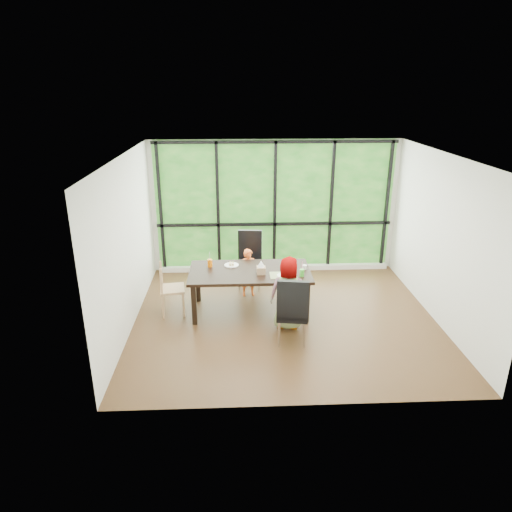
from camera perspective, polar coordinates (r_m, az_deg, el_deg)
The scene contains 23 objects.
ground at distance 7.83m, azimuth 3.57°, elevation -7.67°, with size 5.00×5.00×0.00m, color black.
back_wall at distance 9.43m, azimuth 2.31°, elevation 6.13°, with size 5.00×5.00×0.00m, color silver.
foliage_backdrop at distance 9.42m, azimuth 2.32°, elevation 6.10°, with size 4.80×0.02×2.65m, color #144714.
window_mullions at distance 9.38m, azimuth 2.34°, elevation 6.04°, with size 4.80×0.06×2.65m, color black, non-canonical shape.
window_sill at distance 9.75m, azimuth 2.25°, elevation -1.44°, with size 4.80×0.12×0.10m, color silver.
dining_table at distance 7.89m, azimuth -0.76°, elevation -4.35°, with size 2.04×1.07×0.75m, color black.
chair_window_leather at distance 8.78m, azimuth -0.81°, elevation -0.52°, with size 0.46×0.46×1.08m, color black.
chair_interior_leather at distance 6.94m, azimuth 4.55°, elevation -6.56°, with size 0.46×0.46×1.08m, color black.
chair_end_beech at distance 7.91m, azimuth -10.33°, elevation -4.04°, with size 0.42×0.40×0.90m, color tan.
child_toddler at distance 8.44m, azimuth -0.91°, elevation -2.07°, with size 0.33×0.22×0.90m, color orange.
child_older at distance 7.29m, azimuth 4.13°, elevation -4.63°, with size 0.58×0.38×1.20m, color gray.
placemat at distance 7.56m, azimuth 3.28°, elevation -2.39°, with size 0.41×0.30×0.01m, color tan.
plate_far at distance 7.96m, azimuth -3.06°, elevation -1.14°, with size 0.25×0.25×0.02m, color white.
plate_near at distance 7.54m, azimuth 3.42°, elevation -2.43°, with size 0.22×0.22×0.01m, color white.
orange_cup at distance 7.93m, azimuth -5.74°, elevation -0.87°, with size 0.08×0.08×0.13m, color orange.
green_cup at distance 7.53m, azimuth 5.71°, elevation -2.08°, with size 0.08×0.08×0.12m, color green.
white_mug at distance 7.83m, azimuth 6.04°, elevation -1.38°, with size 0.07×0.07×0.07m, color white.
tissue_box at distance 7.59m, azimuth 0.63°, elevation -1.78°, with size 0.14×0.14×0.12m, color tan.
crepe_rolls_far at distance 7.95m, azimuth -3.06°, elevation -0.96°, with size 0.10×0.12×0.04m, color tan, non-canonical shape.
crepe_rolls_near at distance 7.53m, azimuth 3.42°, elevation -2.26°, with size 0.05×0.12×0.04m, color tan, non-canonical shape.
straw_white at distance 7.89m, azimuth -5.76°, elevation -0.15°, with size 0.01×0.01×0.20m, color white.
straw_pink at distance 7.50m, azimuth 5.74°, elevation -1.38°, with size 0.01×0.01×0.20m, color pink.
tissue at distance 7.55m, azimuth 0.63°, elevation -0.96°, with size 0.12×0.12×0.11m, color white.
Camera 1 is at (-0.80, -6.85, 3.69)m, focal length 32.26 mm.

